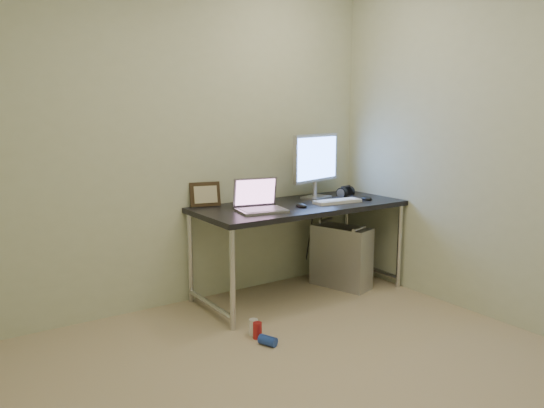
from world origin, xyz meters
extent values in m
plane|color=tan|center=(0.00, 0.00, 0.00)|extent=(3.50, 3.50, 0.00)
cube|color=beige|center=(0.00, 1.75, 1.25)|extent=(3.50, 0.02, 2.50)
cube|color=beige|center=(1.75, 0.00, 1.25)|extent=(0.02, 3.50, 2.50)
cube|color=black|center=(0.90, 1.38, 0.73)|extent=(1.70, 0.74, 0.04)
cylinder|color=silver|center=(0.09, 1.05, 0.35)|extent=(0.04, 0.04, 0.71)
cylinder|color=silver|center=(0.09, 1.71, 0.35)|extent=(0.04, 0.04, 0.71)
cylinder|color=silver|center=(1.71, 1.05, 0.35)|extent=(0.04, 0.04, 0.71)
cylinder|color=silver|center=(1.71, 1.71, 0.35)|extent=(0.04, 0.04, 0.71)
cylinder|color=silver|center=(0.09, 1.38, 0.08)|extent=(0.04, 0.66, 0.04)
cylinder|color=silver|center=(1.71, 1.38, 0.08)|extent=(0.04, 0.66, 0.04)
cube|color=#BBBCC1|center=(1.31, 1.33, 0.26)|extent=(0.36, 0.54, 0.52)
cylinder|color=#BBBAC2|center=(1.31, 1.12, 0.54)|extent=(0.19, 0.08, 0.03)
cylinder|color=#BBBAC2|center=(1.31, 1.54, 0.54)|extent=(0.19, 0.08, 0.03)
cylinder|color=black|center=(1.26, 1.70, 0.40)|extent=(0.01, 0.16, 0.69)
cylinder|color=black|center=(1.35, 1.68, 0.38)|extent=(0.02, 0.11, 0.71)
cylinder|color=#AE1D20|center=(0.15, 0.84, 0.05)|extent=(0.08, 0.08, 0.11)
cylinder|color=silver|center=(0.16, 0.90, 0.06)|extent=(0.07, 0.07, 0.11)
cylinder|color=#2140A5|center=(0.15, 0.71, 0.03)|extent=(0.10, 0.13, 0.06)
cube|color=#BBBAC2|center=(0.47, 1.27, 0.76)|extent=(0.39, 0.31, 0.02)
cube|color=gray|center=(0.47, 1.27, 0.77)|extent=(0.34, 0.26, 0.00)
cube|color=gray|center=(0.50, 1.40, 0.88)|extent=(0.35, 0.11, 0.22)
cube|color=#815278|center=(0.50, 1.40, 0.88)|extent=(0.31, 0.10, 0.19)
cube|color=#BBBAC2|center=(1.19, 1.53, 0.76)|extent=(0.27, 0.22, 0.02)
cylinder|color=#BBBAC2|center=(1.19, 1.55, 0.83)|extent=(0.04, 0.04, 0.13)
cube|color=#BBBAC2|center=(1.19, 1.54, 1.09)|extent=(0.57, 0.19, 0.40)
cube|color=#5183FF|center=(1.19, 1.51, 1.09)|extent=(0.51, 0.15, 0.35)
cube|color=silver|center=(1.19, 1.25, 0.76)|extent=(0.41, 0.17, 0.02)
ellipsoid|color=black|center=(1.48, 1.23, 0.77)|extent=(0.09, 0.13, 0.04)
ellipsoid|color=black|center=(0.83, 1.26, 0.77)|extent=(0.07, 0.11, 0.04)
cylinder|color=black|center=(1.44, 1.51, 0.78)|extent=(0.06, 0.10, 0.10)
cylinder|color=black|center=(1.56, 1.51, 0.78)|extent=(0.06, 0.10, 0.10)
cube|color=black|center=(1.50, 1.51, 0.83)|extent=(0.13, 0.05, 0.01)
cube|color=black|center=(0.23, 1.70, 0.84)|extent=(0.25, 0.12, 0.19)
cylinder|color=silver|center=(0.47, 1.63, 0.79)|extent=(0.01, 0.01, 0.09)
cylinder|color=silver|center=(0.47, 1.63, 0.85)|extent=(0.04, 0.04, 0.04)
camera|label=1|loc=(-1.61, -1.95, 1.48)|focal=35.00mm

